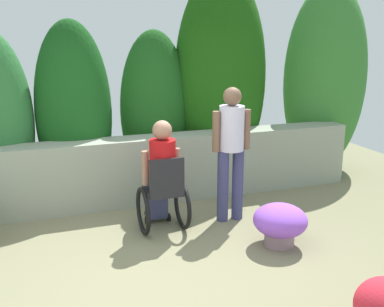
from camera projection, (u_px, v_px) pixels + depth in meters
name	position (u px, v px, depth m)	size (l,w,h in m)	color
ground_plane	(139.00, 273.00, 4.42)	(10.98, 10.98, 0.00)	#797556
stone_retaining_wall	(106.00, 174.00, 6.03)	(7.25, 0.42, 0.91)	gray
hedge_backdrop	(113.00, 98.00, 6.35)	(8.60, 1.15, 3.18)	#3B712D
person_in_wheelchair	(162.00, 180.00, 5.25)	(0.53, 0.66, 1.33)	black
person_standing_companion	(231.00, 145.00, 5.46)	(0.49, 0.30, 1.66)	#383A65
flower_pot_terracotta_by_wall	(280.00, 223.00, 4.95)	(0.59, 0.59, 0.47)	gray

